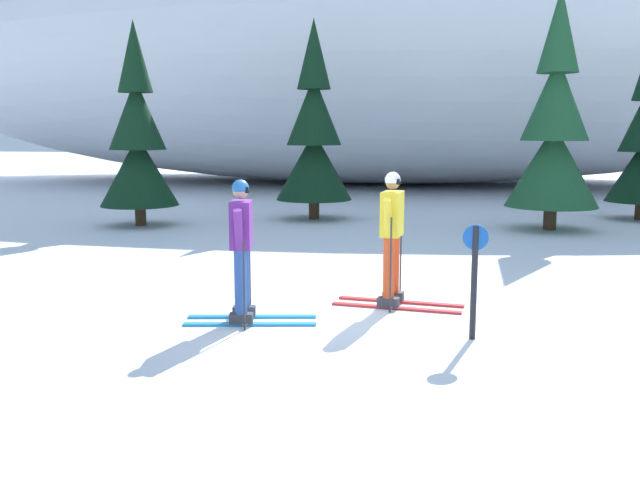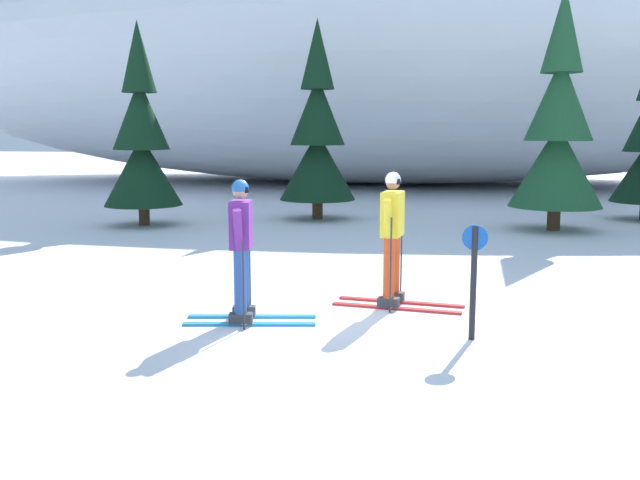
{
  "view_description": "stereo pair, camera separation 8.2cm",
  "coord_description": "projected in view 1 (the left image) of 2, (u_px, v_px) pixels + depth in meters",
  "views": [
    {
      "loc": [
        1.62,
        -8.49,
        2.32
      ],
      "look_at": [
        -0.11,
        -0.05,
        0.95
      ],
      "focal_mm": 38.88,
      "sensor_mm": 36.0,
      "label": 1
    },
    {
      "loc": [
        1.7,
        -8.48,
        2.32
      ],
      "look_at": [
        -0.11,
        -0.05,
        0.95
      ],
      "focal_mm": 38.88,
      "sensor_mm": 36.0,
      "label": 2
    }
  ],
  "objects": [
    {
      "name": "pine_tree_far_left",
      "position": [
        138.0,
        141.0,
        16.76
      ],
      "size": [
        1.9,
        1.9,
        4.92
      ],
      "color": "#47301E",
      "rests_on": "ground"
    },
    {
      "name": "pine_tree_center_left",
      "position": [
        314.0,
        137.0,
        17.98
      ],
      "size": [
        1.99,
        1.99,
        5.14
      ],
      "color": "#47301E",
      "rests_on": "ground"
    },
    {
      "name": "skier_purple_jacket",
      "position": [
        242.0,
        248.0,
        8.34
      ],
      "size": [
        1.66,
        0.82,
        1.74
      ],
      "color": "#2893CC",
      "rests_on": "ground"
    },
    {
      "name": "snow_ridge_background",
      "position": [
        374.0,
        60.0,
        30.39
      ],
      "size": [
        44.21,
        20.95,
        10.74
      ],
      "primitive_type": "ellipsoid",
      "color": "white",
      "rests_on": "ground"
    },
    {
      "name": "ground_plane",
      "position": [
        329.0,
        313.0,
        8.9
      ],
      "size": [
        120.0,
        120.0,
        0.0
      ],
      "primitive_type": "plane",
      "color": "white"
    },
    {
      "name": "trail_marker_post",
      "position": [
        474.0,
        274.0,
        7.66
      ],
      "size": [
        0.28,
        0.07,
        1.29
      ],
      "color": "black",
      "rests_on": "ground"
    },
    {
      "name": "skier_yellow_jacket",
      "position": [
        392.0,
        236.0,
        9.11
      ],
      "size": [
        1.75,
        0.82,
        1.78
      ],
      "color": "red",
      "rests_on": "ground"
    },
    {
      "name": "pine_tree_center",
      "position": [
        554.0,
        131.0,
        15.95
      ],
      "size": [
        2.13,
        2.13,
        5.52
      ],
      "color": "#47301E",
      "rests_on": "ground"
    }
  ]
}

